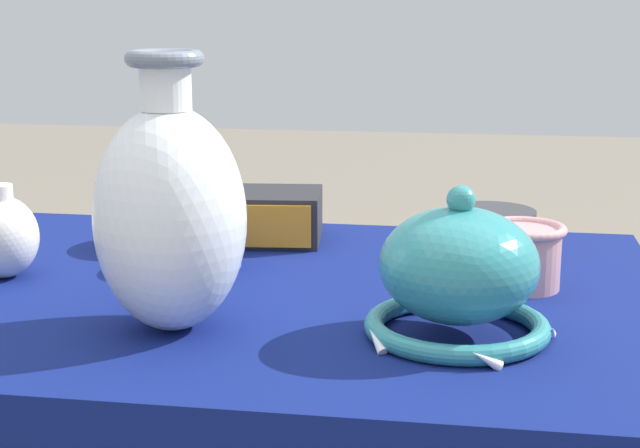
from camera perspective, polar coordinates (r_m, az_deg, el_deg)
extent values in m
cylinder|color=brown|center=(1.80, -14.59, -12.18)|extent=(0.04, 0.04, 0.72)
cube|color=brown|center=(1.26, -2.78, -4.65)|extent=(0.98, 0.72, 0.03)
cube|color=navy|center=(1.26, -2.79, -3.87)|extent=(1.00, 0.74, 0.01)
ellipsoid|color=white|center=(1.08, -8.71, 0.27)|extent=(0.17, 0.17, 0.25)
cylinder|color=white|center=(1.06, -8.98, 8.02)|extent=(0.06, 0.06, 0.05)
torus|color=slate|center=(1.06, -9.04, 9.49)|extent=(0.08, 0.08, 0.02)
torus|color=teal|center=(1.09, 7.96, -5.91)|extent=(0.20, 0.20, 0.02)
ellipsoid|color=teal|center=(1.07, 8.08, -2.38)|extent=(0.17, 0.17, 0.13)
sphere|color=teal|center=(1.05, 8.20, 1.41)|extent=(0.03, 0.03, 0.03)
cone|color=white|center=(1.09, 13.34, -6.09)|extent=(0.01, 0.04, 0.03)
cone|color=white|center=(1.18, 9.61, -4.44)|extent=(0.04, 0.02, 0.03)
cone|color=white|center=(1.15, 3.91, -4.77)|extent=(0.03, 0.04, 0.03)
cone|color=white|center=(1.04, 3.28, -6.79)|extent=(0.03, 0.04, 0.03)
cone|color=white|center=(1.00, 9.65, -7.78)|extent=(0.04, 0.02, 0.03)
cube|color=#232328|center=(1.49, -2.93, 0.47)|extent=(0.17, 0.14, 0.08)
cube|color=orange|center=(1.42, -3.22, -0.13)|extent=(0.13, 0.02, 0.06)
cylinder|color=#BC6642|center=(1.48, -9.62, -0.39)|extent=(0.14, 0.14, 0.05)
cylinder|color=#D19399|center=(1.27, 11.71, -1.98)|extent=(0.10, 0.10, 0.08)
torus|color=#D19399|center=(1.26, 11.79, -0.28)|extent=(0.11, 0.11, 0.01)
cylinder|color=#3851A8|center=(1.35, -6.82, -1.17)|extent=(0.10, 0.10, 0.06)
torus|color=#3851A8|center=(1.34, -6.85, 0.15)|extent=(0.12, 0.12, 0.01)
ellipsoid|color=white|center=(1.35, -18.02, -0.72)|extent=(0.10, 0.10, 0.11)
cylinder|color=#2D2D33|center=(1.45, 9.86, -0.36)|extent=(0.13, 0.13, 0.06)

